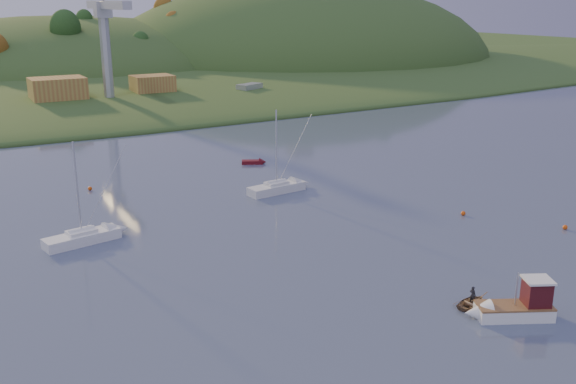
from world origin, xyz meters
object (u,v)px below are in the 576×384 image
canoe (472,303)px  red_tender (257,162)px  sailboat_near (82,237)px  fishing_boat (509,307)px  sailboat_far (277,187)px

canoe → red_tender: (6.22, 48.70, -0.06)m
sailboat_near → red_tender: (29.41, 19.84, -0.43)m
fishing_boat → sailboat_near: bearing=-25.9°
red_tender → sailboat_far: bearing=-81.4°
fishing_boat → sailboat_far: size_ratio=0.66×
sailboat_near → canoe: size_ratio=3.40×
sailboat_far → red_tender: sailboat_far is taller
fishing_boat → canoe: fishing_boat is taller
fishing_boat → sailboat_near: 39.77m
fishing_boat → sailboat_far: bearing=-64.4°
sailboat_far → canoe: bearing=-98.8°
fishing_boat → red_tender: bearing=-69.1°
sailboat_far → canoe: sailboat_far is taller
sailboat_far → red_tender: bearing=66.1°
sailboat_far → canoe: 34.59m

